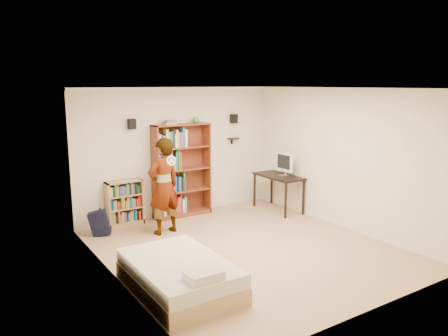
# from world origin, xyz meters

# --- Properties ---
(ground) EXTENTS (4.50, 5.00, 0.01)m
(ground) POSITION_xyz_m (0.00, 0.00, 0.00)
(ground) COLOR tan
(ground) RESTS_ON ground
(room_shell) EXTENTS (4.52, 5.02, 2.71)m
(room_shell) POSITION_xyz_m (0.00, 0.00, 1.76)
(room_shell) COLOR silver
(room_shell) RESTS_ON ground
(crown_molding) EXTENTS (4.50, 5.00, 0.06)m
(crown_molding) POSITION_xyz_m (0.00, 0.00, 2.67)
(crown_molding) COLOR white
(crown_molding) RESTS_ON room_shell
(speaker_left) EXTENTS (0.14, 0.12, 0.20)m
(speaker_left) POSITION_xyz_m (-1.05, 2.40, 2.00)
(speaker_left) COLOR black
(speaker_left) RESTS_ON room_shell
(speaker_right) EXTENTS (0.14, 0.12, 0.20)m
(speaker_right) POSITION_xyz_m (1.35, 2.40, 2.00)
(speaker_right) COLOR black
(speaker_right) RESTS_ON room_shell
(wall_shelf) EXTENTS (0.25, 0.16, 0.02)m
(wall_shelf) POSITION_xyz_m (1.35, 2.41, 1.55)
(wall_shelf) COLOR black
(wall_shelf) RESTS_ON room_shell
(tall_bookshelf) EXTENTS (1.23, 0.36, 1.95)m
(tall_bookshelf) POSITION_xyz_m (-0.02, 2.32, 0.98)
(tall_bookshelf) COLOR brown
(tall_bookshelf) RESTS_ON ground
(low_bookshelf) EXTENTS (0.72, 0.27, 0.90)m
(low_bookshelf) POSITION_xyz_m (-1.28, 2.37, 0.45)
(low_bookshelf) COLOR tan
(low_bookshelf) RESTS_ON ground
(computer_desk) EXTENTS (0.58, 1.16, 0.79)m
(computer_desk) POSITION_xyz_m (1.94, 1.51, 0.40)
(computer_desk) COLOR black
(computer_desk) RESTS_ON ground
(imac) EXTENTS (0.11, 0.51, 0.51)m
(imac) POSITION_xyz_m (1.99, 1.41, 1.05)
(imac) COLOR silver
(imac) RESTS_ON computer_desk
(daybed) EXTENTS (1.16, 1.78, 0.53)m
(daybed) POSITION_xyz_m (-1.65, -0.71, 0.26)
(daybed) COLOR silver
(daybed) RESTS_ON ground
(person) EXTENTS (0.72, 0.54, 1.81)m
(person) POSITION_xyz_m (-0.82, 1.50, 0.90)
(person) COLOR black
(person) RESTS_ON ground
(wii_wheel) EXTENTS (0.18, 0.07, 0.18)m
(wii_wheel) POSITION_xyz_m (-0.82, 1.16, 1.43)
(wii_wheel) COLOR silver
(wii_wheel) RESTS_ON person
(navy_bag) EXTENTS (0.42, 0.36, 0.49)m
(navy_bag) POSITION_xyz_m (-1.90, 2.02, 0.24)
(navy_bag) COLOR black
(navy_bag) RESTS_ON ground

